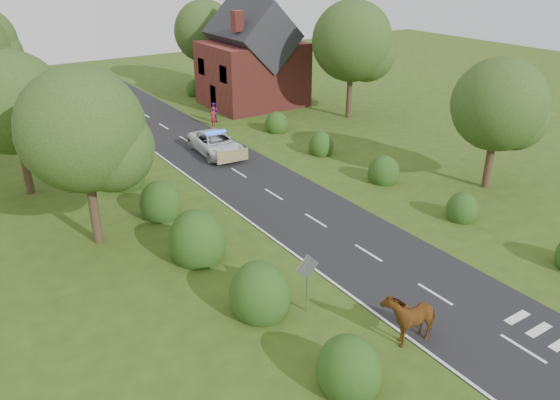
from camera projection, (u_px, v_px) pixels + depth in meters
ground at (435, 294)px, 22.11m from camera, size 120.00×120.00×0.00m
road at (247, 178)px, 33.45m from camera, size 6.00×70.00×0.02m
road_markings at (241, 195)px, 31.07m from camera, size 4.96×70.00×0.01m
hedgerow_left at (168, 212)px, 27.36m from camera, size 2.75×50.41×3.00m
hedgerow_right at (370, 167)px, 33.69m from camera, size 2.10×45.78×2.10m
tree_left_a at (89, 135)px, 23.94m from camera, size 5.74×5.60×8.38m
tree_left_b at (19, 107)px, 29.36m from camera, size 5.74×5.60×8.07m
tree_right_a at (503, 108)px, 30.25m from camera, size 5.33×5.20×7.56m
tree_right_b at (356, 44)px, 43.38m from camera, size 6.56×6.40×9.40m
tree_right_c at (208, 34)px, 53.21m from camera, size 6.15×6.00×8.58m
road_sign at (307, 275)px, 20.41m from camera, size 1.06×0.08×2.53m
house at (252, 62)px, 48.03m from camera, size 8.00×7.40×9.17m
cow at (409, 318)px, 19.37m from camera, size 2.33×1.34×1.60m
police_van at (216, 144)px, 37.17m from camera, size 2.78×5.49×1.62m
pedestrian_red at (213, 117)px, 43.10m from camera, size 0.68×0.61×1.57m
pedestrian_purple at (214, 112)px, 44.20m from camera, size 0.98×0.97×1.60m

